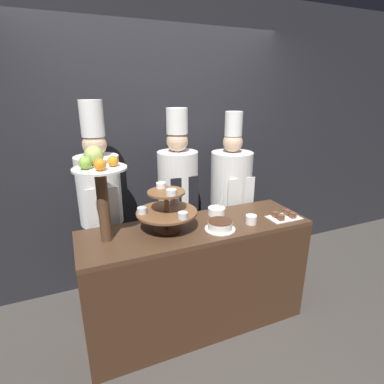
% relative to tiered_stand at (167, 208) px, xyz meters
% --- Properties ---
extents(ground_plane, '(14.00, 14.00, 0.00)m').
position_rel_tiered_stand_xyz_m(ground_plane, '(0.23, -0.31, -1.09)').
color(ground_plane, '#47423D').
extents(wall_back, '(10.00, 0.06, 2.80)m').
position_rel_tiered_stand_xyz_m(wall_back, '(0.23, 0.89, 0.31)').
color(wall_back, '#232328').
rests_on(wall_back, ground_plane).
extents(buffet_counter, '(1.80, 0.56, 0.92)m').
position_rel_tiered_stand_xyz_m(buffet_counter, '(0.23, -0.03, -0.63)').
color(buffet_counter, '#422819').
rests_on(buffet_counter, ground_plane).
extents(tiered_stand, '(0.45, 0.45, 0.35)m').
position_rel_tiered_stand_xyz_m(tiered_stand, '(0.00, 0.00, 0.00)').
color(tiered_stand, brown).
rests_on(tiered_stand, buffet_counter).
extents(fruit_pedestal, '(0.35, 0.35, 0.66)m').
position_rel_tiered_stand_xyz_m(fruit_pedestal, '(-0.45, 0.03, 0.27)').
color(fruit_pedestal, brown).
rests_on(fruit_pedestal, buffet_counter).
extents(cake_round, '(0.23, 0.23, 0.07)m').
position_rel_tiered_stand_xyz_m(cake_round, '(0.37, -0.15, -0.14)').
color(cake_round, white).
rests_on(cake_round, buffet_counter).
extents(cup_white, '(0.09, 0.09, 0.07)m').
position_rel_tiered_stand_xyz_m(cup_white, '(0.65, -0.15, -0.14)').
color(cup_white, white).
rests_on(cup_white, buffet_counter).
extents(cake_square_tray, '(0.27, 0.17, 0.05)m').
position_rel_tiered_stand_xyz_m(cake_square_tray, '(0.96, -0.16, -0.16)').
color(cake_square_tray, white).
rests_on(cake_square_tray, buffet_counter).
extents(serving_bowl_far, '(0.15, 0.15, 0.16)m').
position_rel_tiered_stand_xyz_m(serving_bowl_far, '(0.48, 0.12, -0.14)').
color(serving_bowl_far, white).
rests_on(serving_bowl_far, buffet_counter).
extents(chef_left, '(0.36, 0.36, 1.86)m').
position_rel_tiered_stand_xyz_m(chef_left, '(-0.42, 0.51, -0.09)').
color(chef_left, black).
rests_on(chef_left, ground_plane).
extents(chef_center_left, '(0.37, 0.37, 1.78)m').
position_rel_tiered_stand_xyz_m(chef_center_left, '(0.28, 0.51, -0.11)').
color(chef_center_left, '#38332D').
rests_on(chef_center_left, ground_plane).
extents(chef_center_right, '(0.41, 0.41, 1.74)m').
position_rel_tiered_stand_xyz_m(chef_center_right, '(0.84, 0.51, -0.16)').
color(chef_center_right, black).
rests_on(chef_center_right, ground_plane).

